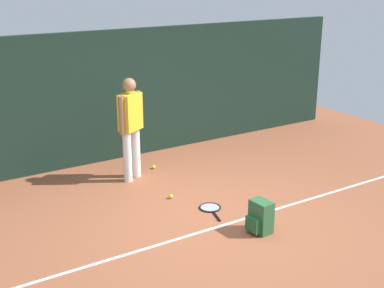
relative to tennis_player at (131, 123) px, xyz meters
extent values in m
plane|color=#9E5638|center=(0.22, -1.92, -0.97)|extent=(12.00, 12.00, 0.00)
cube|color=#192D23|center=(0.22, 1.08, 0.20)|extent=(10.00, 0.10, 2.34)
cube|color=white|center=(0.22, -2.18, -0.96)|extent=(9.00, 0.05, 0.00)
cylinder|color=white|center=(-0.11, -0.06, -0.54)|extent=(0.14, 0.14, 0.85)
cylinder|color=white|center=(0.11, 0.06, -0.54)|extent=(0.14, 0.14, 0.85)
cube|color=yellow|center=(0.00, 0.00, 0.18)|extent=(0.46, 0.38, 0.60)
sphere|color=#9E704C|center=(0.00, 0.00, 0.62)|extent=(0.22, 0.22, 0.22)
cylinder|color=#9E704C|center=(-0.19, -0.11, 0.17)|extent=(0.09, 0.09, 0.62)
cylinder|color=#9E704C|center=(0.19, 0.11, 0.17)|extent=(0.09, 0.09, 0.62)
cylinder|color=black|center=(0.37, -1.93, -0.95)|extent=(0.11, 0.30, 0.03)
torus|color=black|center=(0.46, -1.64, -0.95)|extent=(0.40, 0.40, 0.02)
cylinder|color=#B2B2B2|center=(0.46, -1.64, -0.95)|extent=(0.34, 0.34, 0.00)
cube|color=#2D6038|center=(0.63, -2.59, -0.75)|extent=(0.22, 0.31, 0.44)
cube|color=#23562D|center=(0.49, -2.60, -0.83)|extent=(0.09, 0.22, 0.20)
sphere|color=#CCE033|center=(0.14, -1.04, -0.93)|extent=(0.07, 0.07, 0.07)
sphere|color=#CCE033|center=(0.51, 0.21, -0.93)|extent=(0.07, 0.07, 0.07)
camera|label=1|loc=(-3.45, -7.38, 2.34)|focal=48.81mm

